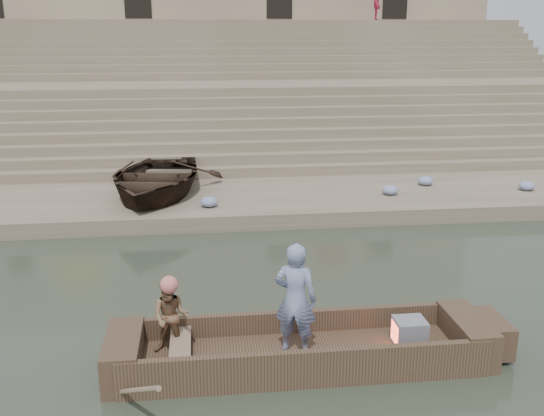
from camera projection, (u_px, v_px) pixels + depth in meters
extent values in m
plane|color=#2C3528|center=(158.00, 362.00, 9.16)|extent=(120.00, 120.00, 0.00)
cube|color=gray|center=(174.00, 204.00, 16.73)|extent=(32.00, 4.00, 0.40)
cube|color=gray|center=(179.00, 121.00, 23.54)|extent=(32.00, 3.00, 2.80)
cube|color=gray|center=(181.00, 76.00, 29.88)|extent=(32.00, 3.00, 5.20)
cube|color=gray|center=(176.00, 180.00, 18.83)|extent=(32.00, 0.50, 0.70)
cube|color=gray|center=(177.00, 171.00, 19.27)|extent=(32.00, 0.50, 1.00)
cube|color=gray|center=(177.00, 163.00, 19.70)|extent=(32.00, 0.50, 1.30)
cube|color=gray|center=(177.00, 156.00, 20.14)|extent=(32.00, 0.50, 1.60)
cube|color=gray|center=(177.00, 148.00, 20.57)|extent=(32.00, 0.50, 1.90)
cube|color=gray|center=(177.00, 141.00, 21.01)|extent=(32.00, 0.50, 2.20)
cube|color=gray|center=(178.00, 134.00, 21.44)|extent=(32.00, 0.50, 2.50)
cube|color=gray|center=(178.00, 128.00, 21.88)|extent=(32.00, 0.50, 2.80)
cube|color=gray|center=(180.00, 111.00, 25.17)|extent=(32.00, 0.50, 3.10)
cube|color=gray|center=(180.00, 106.00, 25.61)|extent=(32.00, 0.50, 3.40)
cube|color=gray|center=(180.00, 101.00, 26.04)|extent=(32.00, 0.50, 3.70)
cube|color=gray|center=(180.00, 96.00, 26.48)|extent=(32.00, 0.50, 4.00)
cube|color=gray|center=(180.00, 92.00, 26.91)|extent=(32.00, 0.50, 4.30)
cube|color=gray|center=(180.00, 87.00, 27.35)|extent=(32.00, 0.50, 4.60)
cube|color=gray|center=(180.00, 83.00, 27.78)|extent=(32.00, 0.50, 4.90)
cube|color=gray|center=(181.00, 79.00, 28.21)|extent=(32.00, 0.50, 5.20)
cube|color=tan|center=(180.00, 13.00, 32.86)|extent=(32.00, 5.00, 11.20)
cube|color=brown|center=(301.00, 357.00, 9.09)|extent=(5.00, 1.30, 0.22)
cube|color=brown|center=(308.00, 369.00, 8.45)|extent=(5.20, 0.12, 0.56)
cube|color=brown|center=(294.00, 327.00, 9.63)|extent=(5.20, 0.12, 0.56)
cube|color=brown|center=(124.00, 356.00, 8.74)|extent=(0.50, 1.30, 0.60)
cube|color=brown|center=(467.00, 336.00, 9.33)|extent=(0.50, 1.30, 0.60)
cube|color=brown|center=(492.00, 333.00, 9.37)|extent=(0.35, 0.90, 0.50)
cube|color=#937A5B|center=(180.00, 347.00, 8.80)|extent=(0.30, 1.20, 0.08)
cylinder|color=#937A5B|center=(128.00, 391.00, 7.90)|extent=(1.03, 2.10, 1.36)
sphere|color=#D66F69|center=(169.00, 285.00, 8.73)|extent=(0.26, 0.26, 0.26)
imported|color=navy|center=(295.00, 299.00, 8.79)|extent=(0.72, 0.60, 1.68)
imported|color=#267343|center=(171.00, 317.00, 8.87)|extent=(0.62, 0.53, 1.12)
cube|color=slate|center=(409.00, 332.00, 9.19)|extent=(0.46, 0.42, 0.40)
cube|color=#E5593F|center=(396.00, 333.00, 9.17)|extent=(0.04, 0.34, 0.32)
imported|color=#2D2116|center=(155.00, 178.00, 16.75)|extent=(4.07, 5.16, 0.97)
imported|color=maroon|center=(378.00, 2.00, 29.34)|extent=(0.92, 1.20, 1.64)
ellipsoid|color=#3F5999|center=(390.00, 190.00, 16.89)|extent=(0.44, 0.44, 0.26)
ellipsoid|color=#3F5999|center=(425.00, 181.00, 17.92)|extent=(0.44, 0.44, 0.26)
ellipsoid|color=#3F5999|center=(527.00, 186.00, 17.34)|extent=(0.44, 0.44, 0.26)
ellipsoid|color=#3F5999|center=(209.00, 202.00, 15.73)|extent=(0.44, 0.44, 0.26)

